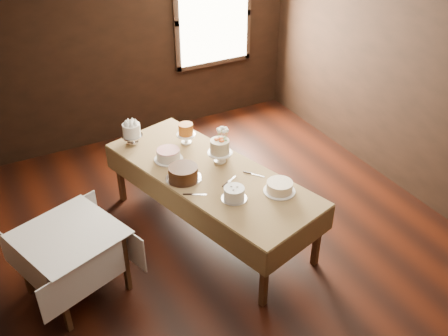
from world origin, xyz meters
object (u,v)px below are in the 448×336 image
at_px(cake_chocolate, 183,173).
at_px(cake_server_c, 184,162).
at_px(cake_meringue, 132,134).
at_px(cake_caramel, 186,135).
at_px(cake_server_a, 232,179).
at_px(cake_swirl, 234,194).
at_px(flower_vase, 223,149).
at_px(side_table, 70,241).
at_px(cake_flowers, 220,152).
at_px(cake_lattice, 168,155).
at_px(display_table, 210,176).
at_px(cake_server_b, 258,175).
at_px(cake_server_e, 199,194).
at_px(cake_cream, 280,187).

height_order(cake_chocolate, cake_server_c, cake_chocolate).
height_order(cake_meringue, cake_server_c, cake_meringue).
distance_m(cake_caramel, cake_server_a, 0.93).
bearing_deg(cake_caramel, cake_swirl, -92.15).
xyz_separation_m(cake_chocolate, cake_swirl, (0.29, -0.56, -0.01)).
distance_m(cake_caramel, flower_vase, 0.50).
relative_size(side_table, cake_server_a, 4.62).
bearing_deg(cake_swirl, cake_flowers, 73.60).
height_order(cake_meringue, cake_lattice, cake_meringue).
bearing_deg(display_table, cake_server_c, 118.42).
distance_m(cake_swirl, cake_server_a, 0.35).
height_order(side_table, cake_meringue, cake_meringue).
bearing_deg(side_table, flower_vase, 14.30).
distance_m(cake_meringue, cake_chocolate, 0.98).
distance_m(cake_lattice, cake_chocolate, 0.42).
bearing_deg(cake_swirl, cake_caramel, 87.85).
xyz_separation_m(cake_swirl, cake_server_a, (0.14, 0.31, -0.06)).
bearing_deg(cake_server_b, cake_server_e, -125.95).
bearing_deg(cake_cream, cake_server_a, 127.66).
distance_m(cake_cream, cake_server_c, 1.15).
bearing_deg(flower_vase, cake_server_e, -134.97).
bearing_deg(cake_swirl, cake_server_e, 140.04).
xyz_separation_m(cake_meringue, cake_server_a, (0.65, -1.21, -0.12)).
relative_size(cake_chocolate, cake_swirl, 1.32).
height_order(side_table, cake_chocolate, cake_chocolate).
bearing_deg(cake_server_c, cake_cream, 179.34).
bearing_deg(cake_server_a, display_table, 91.61).
distance_m(cake_server_a, cake_server_e, 0.42).
xyz_separation_m(display_table, cake_meringue, (-0.52, 0.97, 0.18)).
height_order(cake_server_a, flower_vase, flower_vase).
height_order(side_table, cake_swirl, cake_swirl).
bearing_deg(cake_server_c, cake_caramel, -61.68).
distance_m(cake_chocolate, cake_cream, 1.01).
bearing_deg(cake_cream, side_table, 168.12).
height_order(cake_swirl, cake_server_e, cake_swirl).
distance_m(cake_swirl, cake_cream, 0.48).
xyz_separation_m(cake_swirl, cake_server_b, (0.43, 0.25, -0.06)).
height_order(cake_swirl, cake_server_c, cake_swirl).
bearing_deg(display_table, cake_meringue, 118.16).
relative_size(display_table, side_table, 2.45).
bearing_deg(cake_caramel, cake_cream, -72.63).
xyz_separation_m(cake_caramel, cake_server_a, (0.10, -0.92, -0.11)).
bearing_deg(cake_server_a, cake_cream, -80.03).
bearing_deg(cake_chocolate, cake_server_c, 64.77).
bearing_deg(cake_chocolate, cake_meringue, 102.72).
xyz_separation_m(cake_meringue, cake_server_e, (0.24, -1.29, -0.12)).
bearing_deg(cake_meringue, flower_vase, -41.88).
bearing_deg(cake_server_b, cake_cream, -31.14).
relative_size(cake_lattice, cake_server_b, 1.39).
height_order(cake_meringue, cake_server_a, cake_meringue).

